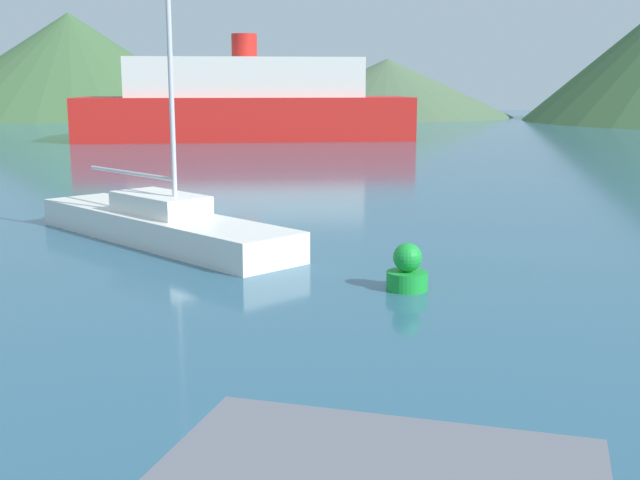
# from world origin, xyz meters

# --- Properties ---
(sailboat_inner) EXTENTS (7.93, 7.05, 10.42)m
(sailboat_inner) POSITION_xyz_m (-3.79, 19.45, 0.49)
(sailboat_inner) COLOR white
(sailboat_inner) RESTS_ON ground_plane
(ferry_distant) EXTENTS (23.65, 11.62, 7.16)m
(ferry_distant) POSITION_xyz_m (-8.82, 55.87, 2.46)
(ferry_distant) COLOR red
(ferry_distant) RESTS_ON ground_plane
(buoy_marker) EXTENTS (0.79, 0.79, 0.91)m
(buoy_marker) POSITION_xyz_m (2.27, 15.35, 0.37)
(buoy_marker) COLOR green
(buoy_marker) RESTS_ON ground_plane
(hill_west) EXTENTS (36.43, 36.43, 11.91)m
(hill_west) POSITION_xyz_m (-36.92, 93.12, 5.95)
(hill_west) COLOR #3D6038
(hill_west) RESTS_ON ground_plane
(hill_central) EXTENTS (29.30, 29.30, 6.65)m
(hill_central) POSITION_xyz_m (0.11, 96.19, 3.32)
(hill_central) COLOR #4C6647
(hill_central) RESTS_ON ground_plane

